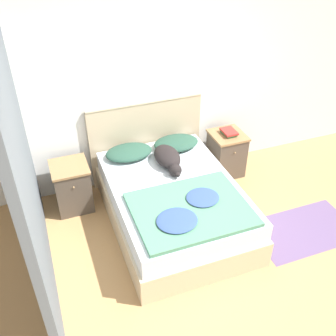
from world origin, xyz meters
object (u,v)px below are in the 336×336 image
dog (168,158)px  nightstand_left (72,186)px  pillow_left (129,152)px  pillow_right (176,143)px  book_stack (229,132)px  bed (174,205)px  nightstand_right (226,153)px

dog → nightstand_left: bearing=164.1°
pillow_left → pillow_right: (0.62, 0.00, 0.00)m
book_stack → dog: bearing=-162.1°
nightstand_left → pillow_left: size_ratio=1.05×
bed → book_stack: (1.04, 0.71, 0.36)m
nightstand_left → pillow_left: pillow_left is taller
dog → book_stack: size_ratio=2.91×
nightstand_left → book_stack: (2.08, -0.00, 0.33)m
nightstand_right → pillow_left: (-1.34, 0.01, 0.32)m
pillow_left → nightstand_left: bearing=-179.3°
pillow_left → dog: 0.50m
pillow_right → dog: size_ratio=0.86×
nightstand_right → bed: bearing=-145.4°
pillow_left → book_stack: pillow_left is taller
pillow_right → book_stack: 0.74m
nightstand_left → pillow_right: size_ratio=1.05×
pillow_right → bed: bearing=-113.0°
nightstand_right → dog: size_ratio=0.90×
bed → pillow_right: size_ratio=3.39×
pillow_left → nightstand_right: bearing=-0.4°
pillow_left → book_stack: 1.35m
bed → pillow_right: pillow_right is taller
nightstand_left → book_stack: book_stack is taller
pillow_left → pillow_right: same height
nightstand_left → book_stack: size_ratio=2.62×
bed → pillow_right: 0.86m
nightstand_right → pillow_right: pillow_right is taller
nightstand_left → dog: bearing=-15.9°
nightstand_right → dog: dog is taller
bed → nightstand_right: bearing=34.6°
nightstand_left → nightstand_right: 2.07m
pillow_right → book_stack: bearing=-0.9°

